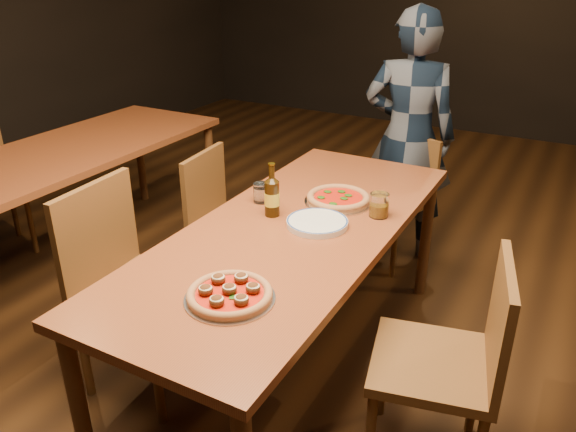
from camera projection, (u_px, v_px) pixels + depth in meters
The scene contains 14 objects.
ground at pixel (293, 366), 2.70m from camera, with size 9.00×9.00×0.00m, color black.
table_main at pixel (294, 242), 2.42m from camera, with size 0.80×2.00×0.75m.
table_left at pixel (70, 159), 3.40m from camera, with size 0.80×2.00×0.75m.
chair_main_nw at pixel (142, 289), 2.42m from camera, with size 0.46×0.46×0.98m, color brown, non-canonical shape.
chair_main_sw at pixel (237, 226), 3.10m from camera, with size 0.41×0.41×0.88m, color brown, non-canonical shape.
chair_main_e at pixel (432, 362), 2.03m from camera, with size 0.43×0.43×0.92m, color brown, non-canonical shape.
chair_end at pixel (392, 200), 3.50m from camera, with size 0.39×0.39×0.83m, color brown, non-canonical shape.
pizza_meatball at pixel (230, 294), 1.87m from camera, with size 0.31×0.31×0.06m.
pizza_margherita at pixel (338, 198), 2.61m from camera, with size 0.32×0.32×0.04m.
plate_stack at pixel (317, 223), 2.39m from camera, with size 0.26×0.26×0.03m, color white.
beer_bottle at pixel (272, 197), 2.46m from camera, with size 0.07×0.07×0.24m.
water_glass at pixel (261, 193), 2.61m from camera, with size 0.07×0.07×0.09m, color white.
amber_glass at pixel (379, 205), 2.46m from camera, with size 0.08×0.08×0.11m, color #9B6011.
diner at pixel (408, 137), 3.47m from camera, with size 0.57×0.37×1.56m, color black.
Camera 1 is at (1.01, -1.89, 1.79)m, focal length 35.00 mm.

